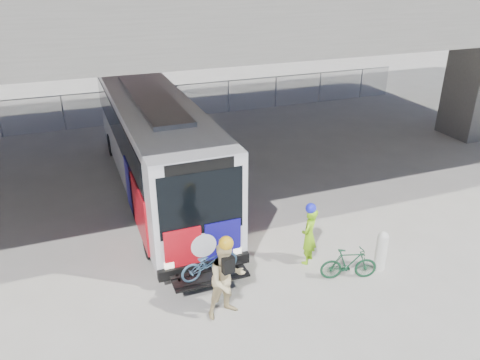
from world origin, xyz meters
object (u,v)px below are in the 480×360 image
cyclist_tan (227,279)px  bollard (382,249)px  cyclist_hivis (309,234)px  bus (154,137)px  bike_parked (349,264)px

cyclist_tan → bollard: bearing=-6.3°
bollard → cyclist_hivis: cyclist_hivis is taller
bus → bike_parked: bus is taller
bollard → bike_parked: bearing=-176.0°
bus → cyclist_hivis: bearing=-64.4°
cyclist_hivis → cyclist_tan: cyclist_tan is taller
bus → bike_parked: bearing=-63.6°
bus → cyclist_tan: (0.12, -7.58, -1.07)m
bollard → cyclist_tan: 4.70m
cyclist_hivis → bike_parked: (0.65, -1.10, -0.45)m
bus → bike_parked: size_ratio=8.30×
bollard → cyclist_tan: cyclist_tan is taller
cyclist_tan → bike_parked: cyclist_tan is taller
bollard → bus: bearing=123.1°
bus → bollard: bearing=-56.9°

